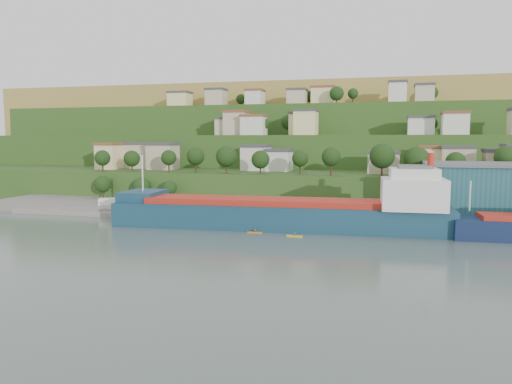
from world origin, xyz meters
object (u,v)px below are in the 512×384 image
(warehouse, at_px, (489,189))
(cargo_ship_near, at_px, (288,215))
(caravan, at_px, (110,203))
(kayak_orange, at_px, (255,232))

(warehouse, bearing_deg, cargo_ship_near, -154.16)
(cargo_ship_near, distance_m, warehouse, 51.23)
(warehouse, distance_m, caravan, 100.75)
(warehouse, distance_m, kayak_orange, 60.19)
(cargo_ship_near, height_order, caravan, cargo_ship_near)
(caravan, bearing_deg, kayak_orange, -37.11)
(cargo_ship_near, relative_size, kayak_orange, 22.79)
(kayak_orange, bearing_deg, cargo_ship_near, 40.50)
(warehouse, relative_size, caravan, 5.27)
(caravan, distance_m, kayak_orange, 51.84)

